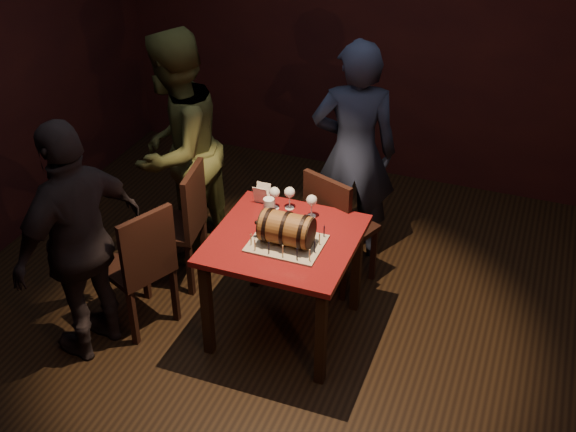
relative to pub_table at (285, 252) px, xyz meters
The scene contains 16 objects.
room_shell 0.77m from the pub_table, 56.79° to the right, with size 5.04×5.04×2.80m.
pub_table is the anchor object (origin of this frame).
cake_board 0.14m from the pub_table, 59.64° to the right, with size 0.45×0.35×0.01m, color gray.
barrel_cake 0.24m from the pub_table, 59.95° to the right, with size 0.37×0.22×0.22m.
birthday_candles 0.18m from the pub_table, 58.84° to the right, with size 0.40×0.30×0.09m.
wine_glass_left 0.42m from the pub_table, 121.99° to the left, with size 0.07×0.07×0.16m.
wine_glass_mid 0.41m from the pub_table, 105.55° to the left, with size 0.07×0.07×0.16m.
wine_glass_right 0.38m from the pub_table, 75.23° to the left, with size 0.07×0.07×0.16m.
pint_of_ale 0.30m from the pub_table, 135.98° to the left, with size 0.07×0.07×0.15m.
menu_card 0.48m from the pub_table, 131.08° to the left, with size 0.10×0.05×0.13m, color white, non-canonical shape.
chair_back 0.62m from the pub_table, 75.47° to the left, with size 0.52×0.52×0.93m.
chair_left_rear 0.93m from the pub_table, 163.23° to the left, with size 0.46×0.46×0.93m.
chair_left_front 0.94m from the pub_table, 161.66° to the right, with size 0.53×0.53×0.93m.
person_back 1.08m from the pub_table, 82.53° to the left, with size 0.63×0.41×1.72m, color #1C2238.
person_left_rear 1.24m from the pub_table, 151.26° to the left, with size 0.86×0.67×1.78m, color #3E4321.
person_left_front 1.26m from the pub_table, 152.54° to the right, with size 0.95×0.40×1.62m, color black.
Camera 1 is at (1.29, -3.40, 3.28)m, focal length 45.00 mm.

